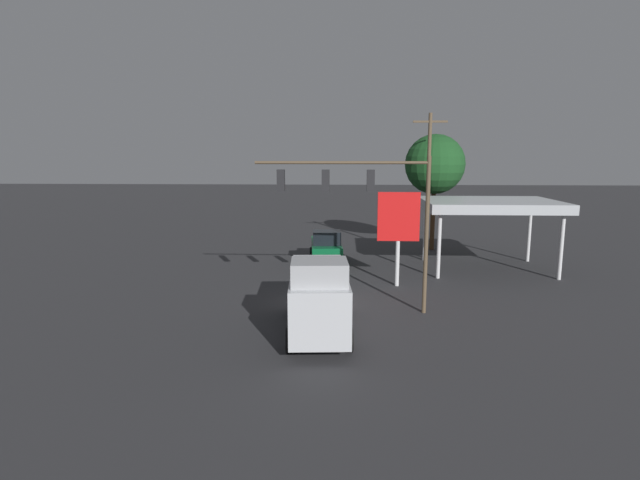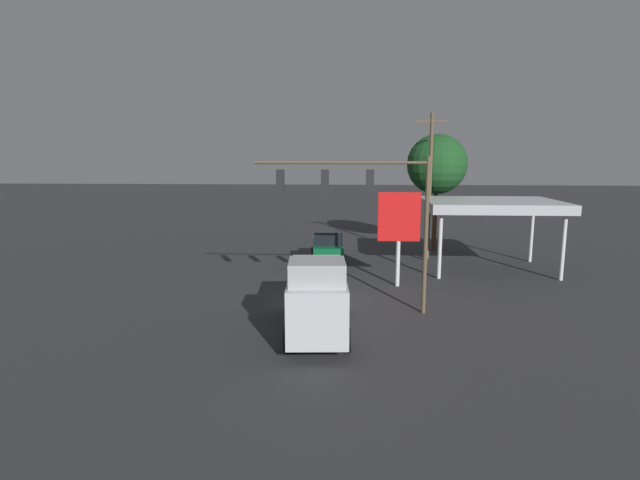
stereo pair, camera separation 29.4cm
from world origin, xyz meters
The scene contains 8 objects.
ground_plane centered at (0.00, 0.00, 0.00)m, with size 200.00×200.00×0.00m, color #2D2D30.
traffic_signal_assembly centered at (-2.18, 0.92, 5.56)m, with size 8.12×0.43×7.43m.
utility_pole centered at (-7.27, -11.88, 5.47)m, with size 2.40×0.26×10.35m.
gas_station_canopy centered at (-10.71, -8.55, 4.22)m, with size 8.49×6.50×4.58m.
price_sign centered at (-4.36, -4.01, 3.82)m, with size 2.38×0.27×5.42m.
pickup_parked centered at (-0.07, -9.78, 1.11)m, with size 2.56×5.33×2.40m.
delivery_truck centered at (-0.21, 3.99, 1.69)m, with size 2.92×6.94×3.58m.
street_tree centered at (-8.31, -15.30, 6.71)m, with size 4.63×4.63×9.05m.
Camera 2 is at (-1.51, 24.16, 7.53)m, focal length 28.00 mm.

